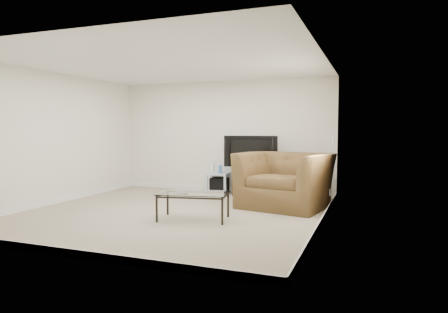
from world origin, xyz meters
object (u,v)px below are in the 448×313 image
at_px(television, 252,151).
at_px(side_table, 218,183).
at_px(tv_stand, 252,181).
at_px(coffee_table, 193,206).
at_px(subwoofer, 219,186).
at_px(recliner, 285,171).

bearing_deg(television, side_table, 174.54).
xyz_separation_m(tv_stand, side_table, (-0.79, 0.00, -0.08)).
distance_m(tv_stand, side_table, 0.80).
bearing_deg(coffee_table, subwoofer, 102.46).
xyz_separation_m(subwoofer, recliner, (1.71, -1.10, 0.51)).
bearing_deg(tv_stand, coffee_table, -93.94).
height_order(subwoofer, coffee_table, coffee_table).
relative_size(side_table, coffee_table, 0.43).
relative_size(tv_stand, television, 0.69).
xyz_separation_m(tv_stand, subwoofer, (-0.77, 0.02, -0.15)).
xyz_separation_m(tv_stand, recliner, (0.94, -1.08, 0.36)).
bearing_deg(side_table, subwoofer, 41.05).
bearing_deg(tv_stand, television, -90.00).
relative_size(tv_stand, side_table, 1.59).
relative_size(television, coffee_table, 0.98).
bearing_deg(subwoofer, tv_stand, -1.65).
bearing_deg(tv_stand, side_table, -179.80).
distance_m(subwoofer, recliner, 2.10).
xyz_separation_m(tv_stand, television, (-0.00, -0.03, 0.64)).
bearing_deg(recliner, tv_stand, 142.70).
bearing_deg(coffee_table, television, 85.82).
distance_m(tv_stand, television, 0.64).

